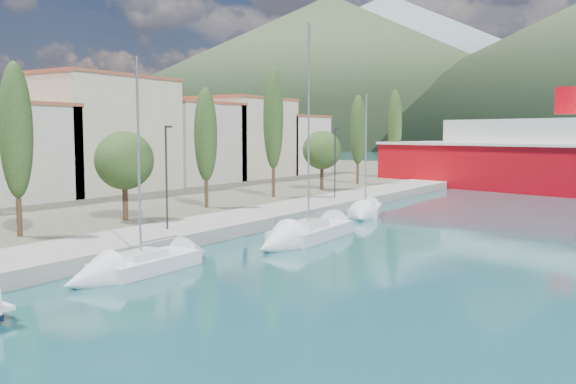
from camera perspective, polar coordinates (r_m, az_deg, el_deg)
The scene contains 8 objects.
quay at distance 47.14m, azimuth -1.70°, elevation -2.10°, with size 5.00×88.00×0.80m, color gray.
land_strip at distance 80.60m, azimuth -20.76°, elevation 0.58°, with size 70.00×148.00×0.70m, color #565644.
town_buildings at distance 69.76m, azimuth -12.71°, elevation 4.41°, with size 9.20×69.20×11.30m.
tree_row at distance 55.07m, azimuth -2.90°, elevation 4.69°, with size 3.92×62.07×11.55m.
lamp_posts at distance 37.61m, azimuth -11.50°, elevation 1.58°, with size 0.15×45.65×6.06m.
sailboat_near at distance 29.61m, azimuth -14.93°, elevation -6.87°, with size 2.26×7.50×10.77m.
sailboat_mid at distance 37.26m, azimuth 0.51°, elevation -4.16°, with size 3.02×9.77×13.89m.
sailboat_far at distance 49.41m, azimuth 6.72°, elevation -1.91°, with size 4.45×7.39×10.35m.
Camera 1 is at (16.62, -13.11, 6.42)m, focal length 40.00 mm.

